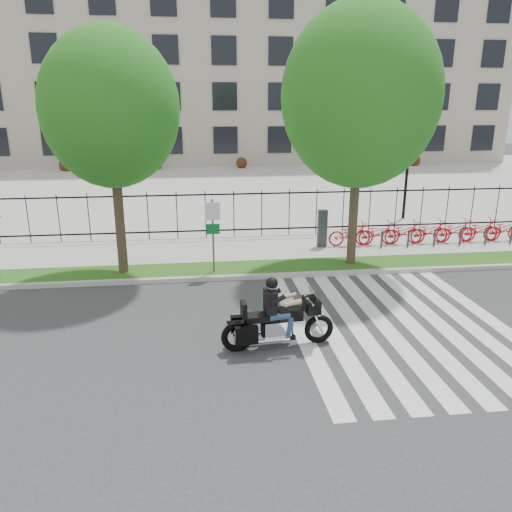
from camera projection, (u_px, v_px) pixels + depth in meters
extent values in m
plane|color=#323235|center=(216.00, 334.00, 12.71)|extent=(120.00, 120.00, 0.00)
cube|color=#AEABA4|center=(210.00, 278.00, 16.58)|extent=(60.00, 0.20, 0.15)
cube|color=#205415|center=(210.00, 270.00, 17.39)|extent=(60.00, 1.50, 0.15)
cube|color=#ABA8A0|center=(208.00, 250.00, 19.76)|extent=(60.00, 3.50, 0.15)
cube|color=#ABA8A0|center=(201.00, 184.00, 36.43)|extent=(80.00, 34.00, 0.10)
cube|color=#AFA08D|center=(195.00, 61.00, 52.53)|extent=(60.00, 20.00, 20.00)
cylinder|color=black|center=(406.00, 181.00, 24.68)|extent=(0.14, 0.14, 4.00)
cylinder|color=black|center=(410.00, 141.00, 24.13)|extent=(0.06, 0.70, 0.70)
sphere|color=white|center=(403.00, 139.00, 24.06)|extent=(0.36, 0.36, 0.36)
sphere|color=white|center=(417.00, 139.00, 24.14)|extent=(0.36, 0.36, 0.36)
cylinder|color=#3D2D21|center=(119.00, 213.00, 16.44)|extent=(0.32, 0.32, 4.06)
ellipsoid|color=#175C15|center=(111.00, 109.00, 15.47)|extent=(4.29, 4.29, 4.93)
cylinder|color=#3D2D21|center=(354.00, 206.00, 17.35)|extent=(0.32, 0.32, 4.16)
ellipsoid|color=#175C15|center=(360.00, 96.00, 16.29)|extent=(5.22, 5.22, 6.00)
cube|color=#2D2D33|center=(322.00, 228.00, 19.82)|extent=(0.35, 0.25, 1.50)
imported|color=red|center=(351.00, 234.00, 20.03)|extent=(1.85, 0.64, 0.97)
cylinder|color=#2D2D33|center=(355.00, 240.00, 19.60)|extent=(0.08, 0.08, 0.70)
imported|color=red|center=(378.00, 233.00, 20.16)|extent=(1.85, 0.64, 0.97)
cylinder|color=#2D2D33|center=(382.00, 239.00, 19.72)|extent=(0.08, 0.08, 0.70)
imported|color=red|center=(404.00, 232.00, 20.29)|extent=(1.85, 0.64, 0.97)
cylinder|color=#2D2D33|center=(408.00, 239.00, 19.85)|extent=(0.08, 0.08, 0.70)
imported|color=red|center=(429.00, 231.00, 20.42)|extent=(1.85, 0.64, 0.97)
cylinder|color=#2D2D33|center=(435.00, 238.00, 19.98)|extent=(0.08, 0.08, 0.70)
imported|color=red|center=(455.00, 231.00, 20.54)|extent=(1.85, 0.64, 0.97)
cylinder|color=#2D2D33|center=(460.00, 237.00, 20.11)|extent=(0.08, 0.08, 0.70)
imported|color=red|center=(480.00, 230.00, 20.67)|extent=(1.85, 0.64, 0.97)
cylinder|color=#2D2D33|center=(486.00, 236.00, 20.24)|extent=(0.08, 0.08, 0.70)
imported|color=red|center=(504.00, 229.00, 20.80)|extent=(1.85, 0.64, 0.97)
cylinder|color=#2D2D33|center=(511.00, 235.00, 20.36)|extent=(0.08, 0.08, 0.70)
cylinder|color=#59595B|center=(213.00, 236.00, 16.69)|extent=(0.07, 0.07, 2.50)
cube|color=white|center=(213.00, 211.00, 16.40)|extent=(0.50, 0.03, 0.60)
cube|color=#0C6626|center=(213.00, 229.00, 16.58)|extent=(0.45, 0.03, 0.35)
torus|color=black|center=(319.00, 329.00, 12.19)|extent=(0.74, 0.20, 0.74)
torus|color=black|center=(237.00, 337.00, 11.78)|extent=(0.79, 0.23, 0.78)
cube|color=black|center=(311.00, 305.00, 11.96)|extent=(0.37, 0.61, 0.32)
cube|color=#26262B|center=(315.00, 295.00, 11.90)|extent=(0.21, 0.55, 0.32)
cube|color=silver|center=(277.00, 328.00, 11.94)|extent=(0.67, 0.42, 0.43)
cube|color=black|center=(290.00, 314.00, 11.90)|extent=(0.62, 0.41, 0.28)
cube|color=black|center=(262.00, 317.00, 11.77)|extent=(0.78, 0.45, 0.15)
cube|color=black|center=(244.00, 309.00, 11.61)|extent=(0.14, 0.37, 0.36)
cube|color=black|center=(246.00, 335.00, 11.46)|extent=(0.55, 0.22, 0.43)
cube|color=black|center=(241.00, 324.00, 12.06)|extent=(0.55, 0.22, 0.43)
cube|color=black|center=(270.00, 301.00, 11.70)|extent=(0.29, 0.45, 0.55)
sphere|color=tan|center=(272.00, 285.00, 11.59)|extent=(0.25, 0.25, 0.25)
sphere|color=black|center=(272.00, 283.00, 11.57)|extent=(0.29, 0.29, 0.29)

